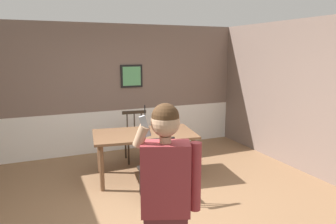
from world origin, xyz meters
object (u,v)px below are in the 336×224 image
Objects in this scene: chair_near_window at (156,169)px; person_figure at (166,194)px; dining_table at (144,138)px; chair_by_doorway at (136,136)px.

person_figure is at bearing -104.50° from chair_near_window.
chair_near_window reaches higher than dining_table.
person_figure is at bearing -105.08° from dining_table.
dining_table is 0.89m from chair_by_doorway.
chair_by_doorway is at bearing 81.81° from dining_table.
dining_table is at bearing 88.73° from chair_by_doorway.
chair_by_doorway is 0.55× the size of person_figure.
chair_by_doorway is 3.65m from person_figure.
chair_near_window is 0.55× the size of person_figure.
person_figure reaches higher than chair_by_doorway.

